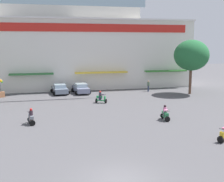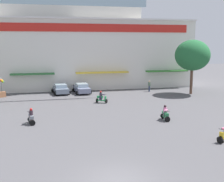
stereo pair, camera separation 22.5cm
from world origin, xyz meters
name	(u,v)px [view 1 (the left image)]	position (x,y,z in m)	size (l,w,h in m)	color
ground_plane	(85,120)	(0.00, 13.00, 0.00)	(128.00, 128.00, 0.00)	#504E51
colonial_building	(65,36)	(0.00, 36.30, 8.35)	(40.92, 17.39, 19.69)	silver
plaza_tree_1	(191,55)	(16.77, 23.71, 5.53)	(4.85, 5.13, 7.72)	brown
parked_car_0	(60,89)	(-1.49, 28.00, 0.72)	(2.66, 4.21, 1.40)	slate
parked_car_1	(81,88)	(1.53, 27.84, 0.74)	(2.59, 4.51, 1.45)	slate
scooter_rider_1	(101,98)	(3.04, 20.37, 0.63)	(1.44, 1.14, 1.50)	black
scooter_rider_4	(165,114)	(7.44, 11.08, 0.59)	(0.64, 1.48, 1.45)	black
scooter_rider_5	(31,117)	(-4.95, 12.53, 0.62)	(0.77, 1.52, 1.51)	black
pedestrian_2	(148,85)	(11.64, 27.00, 0.95)	(0.39, 0.39, 1.67)	#28334D
balloon_vendor_cart	(0,89)	(-9.41, 27.06, 1.11)	(1.08, 0.99, 2.54)	#9D6644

